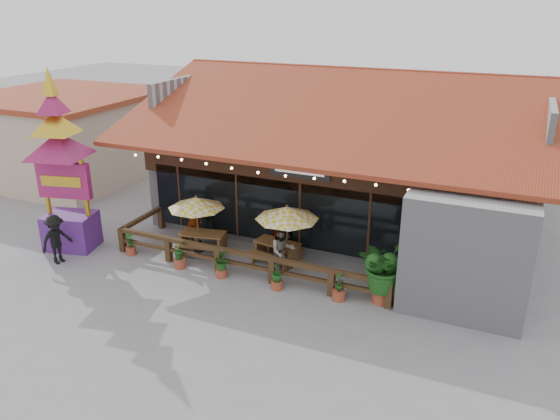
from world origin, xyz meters
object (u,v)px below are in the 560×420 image
at_px(umbrella_right, 287,213).
at_px(picnic_table_right, 277,248).
at_px(pedestrian, 56,239).
at_px(umbrella_left, 196,203).
at_px(picnic_table_left, 203,239).
at_px(thai_sign_tower, 59,150).
at_px(tropical_plant, 383,266).

bearing_deg(umbrella_right, picnic_table_right, 149.44).
bearing_deg(pedestrian, umbrella_left, -43.89).
bearing_deg(picnic_table_left, pedestrian, -146.84).
relative_size(thai_sign_tower, tropical_plant, 3.29).
height_order(umbrella_left, picnic_table_left, umbrella_left).
xyz_separation_m(umbrella_left, thai_sign_tower, (-4.48, -1.55, 1.85)).
bearing_deg(umbrella_left, tropical_plant, -6.98).
distance_m(tropical_plant, pedestrian, 11.14).
bearing_deg(picnic_table_right, umbrella_right, -30.56).
bearing_deg(umbrella_left, pedestrian, -145.52).
xyz_separation_m(umbrella_left, picnic_table_left, (0.19, -0.01, -1.36)).
bearing_deg(thai_sign_tower, picnic_table_right, 14.65).
xyz_separation_m(thai_sign_tower, pedestrian, (0.49, -1.19, -2.85)).
xyz_separation_m(umbrella_left, pedestrian, (-4.00, -2.75, -1.00)).
xyz_separation_m(umbrella_left, picnic_table_right, (2.97, 0.40, -1.39)).
distance_m(umbrella_right, pedestrian, 8.06).
relative_size(umbrella_left, pedestrian, 1.50).
relative_size(umbrella_left, picnic_table_left, 1.43).
bearing_deg(umbrella_right, thai_sign_tower, -168.18).
bearing_deg(picnic_table_left, tropical_plant, -7.12).
relative_size(picnic_table_left, tropical_plant, 0.86).
bearing_deg(pedestrian, tropical_plant, -68.60).
distance_m(picnic_table_right, tropical_plant, 4.27).
distance_m(umbrella_left, tropical_plant, 7.06).
height_order(umbrella_right, thai_sign_tower, thai_sign_tower).
xyz_separation_m(picnic_table_right, thai_sign_tower, (-7.45, -1.95, 3.23)).
bearing_deg(thai_sign_tower, umbrella_left, 19.10).
distance_m(picnic_table_left, tropical_plant, 6.87).
relative_size(umbrella_left, thai_sign_tower, 0.38).
xyz_separation_m(umbrella_right, tropical_plant, (3.53, -0.96, -0.78)).
bearing_deg(pedestrian, picnic_table_left, -45.22).
distance_m(picnic_table_left, thai_sign_tower, 5.88).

